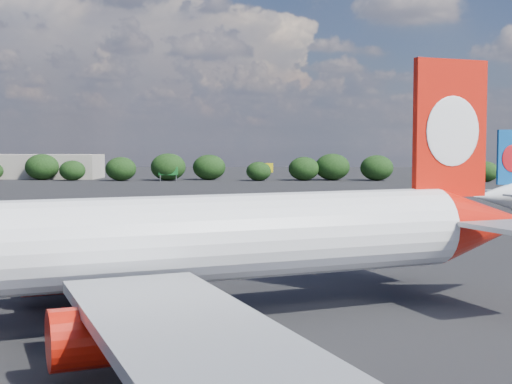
{
  "coord_description": "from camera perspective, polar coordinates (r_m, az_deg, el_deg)",
  "views": [
    {
      "loc": [
        18.27,
        -43.6,
        11.83
      ],
      "look_at": [
        16.0,
        12.0,
        8.0
      ],
      "focal_mm": 50.0,
      "sensor_mm": 36.0,
      "label": 1
    }
  ],
  "objects": [
    {
      "name": "horizon_treeline",
      "position": [
        224.95,
        -1.26,
        1.9
      ],
      "size": [
        209.49,
        16.04,
        8.59
      ],
      "color": "black",
      "rests_on": "ground"
    },
    {
      "name": "terminal_building",
      "position": [
        250.01,
        -17.13,
        1.97
      ],
      "size": [
        42.0,
        16.0,
        8.0
      ],
      "color": "gray",
      "rests_on": "ground"
    },
    {
      "name": "billboard_yellow",
      "position": [
        225.83,
        0.75,
        1.92
      ],
      "size": [
        5.0,
        0.3,
        5.5
      ],
      "color": "yellow",
      "rests_on": "ground"
    },
    {
      "name": "qantas_airliner",
      "position": [
        45.96,
        -5.95,
        -4.02
      ],
      "size": [
        52.33,
        50.46,
        18.01
      ],
      "color": "white",
      "rests_on": "ground"
    },
    {
      "name": "highway_sign",
      "position": [
        222.75,
        -7.04,
        1.67
      ],
      "size": [
        6.0,
        0.3,
        4.5
      ],
      "color": "#136222",
      "rests_on": "ground"
    },
    {
      "name": "ground",
      "position": [
        105.86,
        -7.62,
        -2.51
      ],
      "size": [
        500.0,
        500.0,
        0.0
      ],
      "primitive_type": "plane",
      "color": "black",
      "rests_on": "ground"
    }
  ]
}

